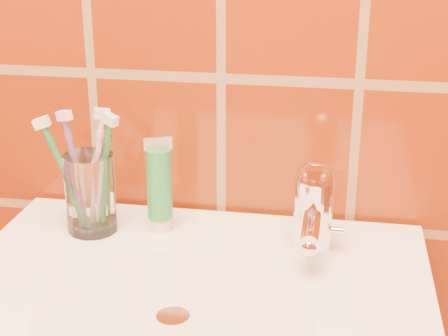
# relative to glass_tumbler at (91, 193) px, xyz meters

# --- Properties ---
(glass_tumbler) EXTENTS (0.07, 0.07, 0.11)m
(glass_tumbler) POSITION_rel_glass_tumbler_xyz_m (0.00, 0.00, 0.00)
(glass_tumbler) COLOR white
(glass_tumbler) RESTS_ON pedestal_sink
(toothpaste_tube) EXTENTS (0.04, 0.03, 0.13)m
(toothpaste_tube) POSITION_rel_glass_tumbler_xyz_m (0.09, 0.02, 0.01)
(toothpaste_tube) COLOR white
(toothpaste_tube) RESTS_ON pedestal_sink
(faucet) EXTENTS (0.05, 0.11, 0.12)m
(faucet) POSITION_rel_glass_tumbler_xyz_m (0.29, -0.01, 0.01)
(faucet) COLOR white
(faucet) RESTS_ON pedestal_sink
(toothbrush_0) EXTENTS (0.10, 0.09, 0.17)m
(toothbrush_0) POSITION_rel_glass_tumbler_xyz_m (-0.02, -0.01, 0.03)
(toothbrush_0) COLOR #207A43
(toothbrush_0) RESTS_ON glass_tumbler
(toothbrush_1) EXTENTS (0.09, 0.08, 0.18)m
(toothbrush_1) POSITION_rel_glass_tumbler_xyz_m (0.02, 0.00, 0.03)
(toothbrush_1) COLOR #217C2C
(toothbrush_1) RESTS_ON glass_tumbler
(toothbrush_2) EXTENTS (0.07, 0.06, 0.18)m
(toothbrush_2) POSITION_rel_glass_tumbler_xyz_m (0.01, 0.01, 0.03)
(toothbrush_2) COLOR silver
(toothbrush_2) RESTS_ON glass_tumbler
(toothbrush_3) EXTENTS (0.08, 0.07, 0.18)m
(toothbrush_3) POSITION_rel_glass_tumbler_xyz_m (-0.02, -0.00, 0.03)
(toothbrush_3) COLOR #724391
(toothbrush_3) RESTS_ON glass_tumbler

